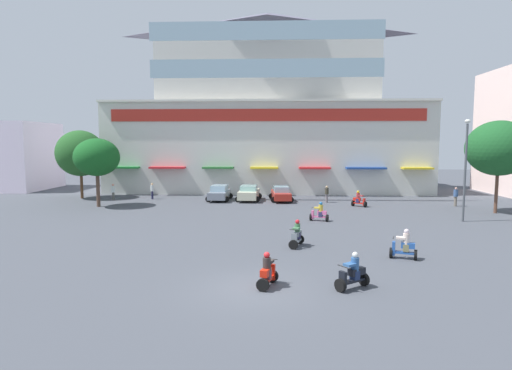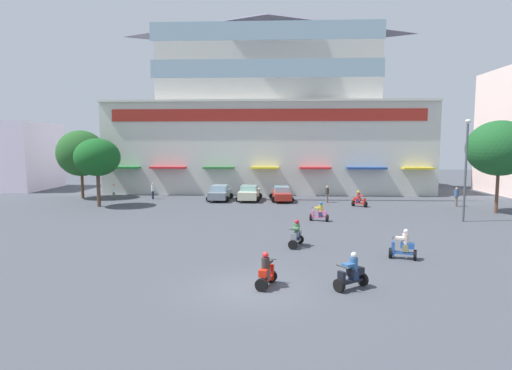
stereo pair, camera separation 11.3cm
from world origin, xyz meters
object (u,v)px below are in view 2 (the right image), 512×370
object	(u,v)px
parked_car_1	(249,193)
scooter_rider_0	(266,272)
parked_car_0	(220,193)
scooter_rider_2	(403,247)
plaza_tree_1	(500,148)
scooter_rider_4	(352,274)
scooter_rider_1	(296,235)
scooter_rider_3	(359,200)
pedestrian_1	(153,190)
pedestrian_3	(327,193)
pedestrian_0	(456,196)
plaza_tree_0	(81,153)
pedestrian_2	(114,191)
streetlamp_near	(466,163)
parked_car_2	(281,194)
scooter_rider_5	(320,213)
plaza_tree_2	(97,157)

from	to	relation	value
parked_car_1	scooter_rider_0	xyz separation A→B (m)	(2.23, -25.43, -0.17)
parked_car_0	scooter_rider_2	size ratio (longest dim) A/B	2.81
plaza_tree_1	scooter_rider_4	bearing A→B (deg)	-129.07
scooter_rider_1	scooter_rider_3	xyz separation A→B (m)	(6.48, 15.10, -0.03)
pedestrian_1	pedestrian_3	size ratio (longest dim) A/B	1.02
scooter_rider_2	pedestrian_0	bearing A→B (deg)	60.52
plaza_tree_1	scooter_rider_0	xyz separation A→B (m)	(-18.58, -18.66, -4.74)
plaza_tree_0	pedestrian_1	world-z (taller)	plaza_tree_0
scooter_rider_0	pedestrian_2	xyz separation A→B (m)	(-15.99, 25.15, 0.33)
parked_car_1	streetlamp_near	distance (m)	19.93
plaza_tree_1	scooter_rider_4	distance (m)	24.56
pedestrian_0	pedestrian_3	distance (m)	11.64
scooter_rider_4	pedestrian_0	size ratio (longest dim) A/B	0.86
parked_car_0	pedestrian_1	bearing A→B (deg)	174.07
plaza_tree_1	pedestrian_2	xyz separation A→B (m)	(-34.57, 6.49, -4.41)
parked_car_1	pedestrian_2	distance (m)	13.76
pedestrian_2	pedestrian_3	bearing A→B (deg)	-2.31
parked_car_0	parked_car_2	distance (m)	6.18
parked_car_1	streetlamp_near	size ratio (longest dim) A/B	0.60
scooter_rider_5	streetlamp_near	bearing A→B (deg)	1.47
plaza_tree_2	scooter_rider_3	bearing A→B (deg)	2.45
scooter_rider_3	pedestrian_0	size ratio (longest dim) A/B	0.84
plaza_tree_1	scooter_rider_5	distance (m)	16.20
plaza_tree_0	streetlamp_near	distance (m)	35.95
plaza_tree_2	pedestrian_2	size ratio (longest dim) A/B	3.72
scooter_rider_1	scooter_rider_2	world-z (taller)	scooter_rider_2
scooter_rider_2	streetlamp_near	bearing A→B (deg)	54.24
plaza_tree_1	scooter_rider_4	size ratio (longest dim) A/B	5.07
scooter_rider_4	pedestrian_1	xyz separation A→B (m)	(-15.66, 26.16, 0.36)
scooter_rider_1	pedestrian_1	distance (m)	23.83
plaza_tree_1	parked_car_2	distance (m)	19.35
parked_car_1	pedestrian_0	bearing A→B (deg)	-9.22
pedestrian_0	parked_car_1	bearing A→B (deg)	170.78
plaza_tree_2	pedestrian_3	bearing A→B (deg)	9.42
scooter_rider_0	scooter_rider_4	bearing A→B (deg)	-0.83
scooter_rider_3	streetlamp_near	bearing A→B (deg)	-48.42
scooter_rider_1	scooter_rider_4	distance (m)	6.99
parked_car_2	scooter_rider_4	xyz separation A→B (m)	(2.41, -25.32, -0.14)
parked_car_2	scooter_rider_4	world-z (taller)	scooter_rider_4
pedestrian_0	pedestrian_3	bearing A→B (deg)	170.31
plaza_tree_0	pedestrian_1	distance (m)	8.41
plaza_tree_0	scooter_rider_2	xyz separation A→B (m)	(26.54, -22.00, -4.07)
plaza_tree_2	parked_car_2	xyz separation A→B (m)	(16.66, 4.49, -3.74)
plaza_tree_1	pedestrian_1	bearing A→B (deg)	166.42
streetlamp_near	scooter_rider_2	bearing A→B (deg)	-125.76
plaza_tree_0	scooter_rider_1	world-z (taller)	plaza_tree_0
scooter_rider_3	streetlamp_near	size ratio (longest dim) A/B	0.20
scooter_rider_1	scooter_rider_3	size ratio (longest dim) A/B	1.07
scooter_rider_4	pedestrian_2	xyz separation A→B (m)	(-19.38, 25.20, 0.33)
pedestrian_0	scooter_rider_1	bearing A→B (deg)	-134.47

